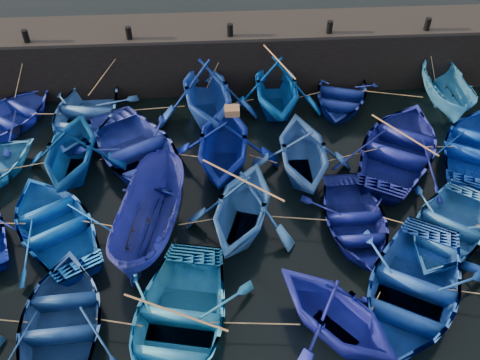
{
  "coord_description": "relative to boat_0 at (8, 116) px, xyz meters",
  "views": [
    {
      "loc": [
        -0.81,
        -9.9,
        13.12
      ],
      "look_at": [
        0.0,
        3.2,
        0.7
      ],
      "focal_mm": 40.0,
      "sensor_mm": 36.0,
      "label": 1
    }
  ],
  "objects": [
    {
      "name": "ground",
      "position": [
        8.89,
        -7.66,
        -0.47
      ],
      "size": [
        120.0,
        120.0,
        0.0
      ],
      "primitive_type": "plane",
      "color": "black",
      "rests_on": "ground"
    },
    {
      "name": "quay_wall",
      "position": [
        8.89,
        2.84,
        0.78
      ],
      "size": [
        26.0,
        2.5,
        2.5
      ],
      "primitive_type": "cube",
      "color": "black",
      "rests_on": "ground"
    },
    {
      "name": "quay_top",
      "position": [
        8.89,
        2.84,
        2.09
      ],
      "size": [
        26.0,
        2.5,
        0.12
      ],
      "primitive_type": "cube",
      "color": "black",
      "rests_on": "quay_wall"
    },
    {
      "name": "bollard_0",
      "position": [
        0.89,
        1.94,
        2.4
      ],
      "size": [
        0.24,
        0.24,
        0.5
      ],
      "primitive_type": "cylinder",
      "color": "black",
      "rests_on": "quay_top"
    },
    {
      "name": "bollard_1",
      "position": [
        4.89,
        1.94,
        2.4
      ],
      "size": [
        0.24,
        0.24,
        0.5
      ],
      "primitive_type": "cylinder",
      "color": "black",
      "rests_on": "quay_top"
    },
    {
      "name": "bollard_2",
      "position": [
        8.89,
        1.94,
        2.4
      ],
      "size": [
        0.24,
        0.24,
        0.5
      ],
      "primitive_type": "cylinder",
      "color": "black",
      "rests_on": "quay_top"
    },
    {
      "name": "bollard_3",
      "position": [
        12.89,
        1.94,
        2.4
      ],
      "size": [
        0.24,
        0.24,
        0.5
      ],
      "primitive_type": "cylinder",
      "color": "black",
      "rests_on": "quay_top"
    },
    {
      "name": "bollard_4",
      "position": [
        16.89,
        1.94,
        2.4
      ],
      "size": [
        0.24,
        0.24,
        0.5
      ],
      "primitive_type": "cylinder",
      "color": "black",
      "rests_on": "quay_top"
    },
    {
      "name": "boat_0",
      "position": [
        0.0,
        0.0,
        0.0
      ],
      "size": [
        5.24,
        5.53,
        0.93
      ],
      "primitive_type": "imported",
      "rotation": [
        0.0,
        0.0,
        2.52
      ],
      "color": "#1C2DA3",
      "rests_on": "ground"
    },
    {
      "name": "boat_1",
      "position": [
        2.98,
        -0.07,
        0.06
      ],
      "size": [
        4.34,
        5.54,
        1.05
      ],
      "primitive_type": "imported",
      "rotation": [
        0.0,
        0.0,
        -0.16
      ],
      "color": "blue",
      "rests_on": "ground"
    },
    {
      "name": "boat_2",
      "position": [
        7.85,
        0.15,
        0.77
      ],
      "size": [
        4.68,
        5.23,
        2.47
      ],
      "primitive_type": "imported",
      "rotation": [
        0.0,
        0.0,
        0.14
      ],
      "color": "#153C9C",
      "rests_on": "ground"
    },
    {
      "name": "boat_3",
      "position": [
        10.65,
        0.45,
        0.7
      ],
      "size": [
        3.84,
        4.44,
        2.33
      ],
      "primitive_type": "imported",
      "rotation": [
        0.0,
        0.0,
        -0.01
      ],
      "color": "#0348A9",
      "rests_on": "ground"
    },
    {
      "name": "boat_4",
      "position": [
        13.43,
        0.79,
        -0.01
      ],
      "size": [
        4.34,
        5.14,
        0.91
      ],
      "primitive_type": "imported",
      "rotation": [
        0.0,
        0.0,
        -0.31
      ],
      "color": "navy",
      "rests_on": "ground"
    },
    {
      "name": "boat_5",
      "position": [
        17.6,
        0.17,
        0.34
      ],
      "size": [
        1.69,
        4.19,
        1.6
      ],
      "primitive_type": "imported",
      "rotation": [
        0.0,
        0.0,
        -0.03
      ],
      "color": "#2A75B7",
      "rests_on": "ground"
    },
    {
      "name": "boat_7",
      "position": [
        3.06,
        -2.94,
        0.63
      ],
      "size": [
        3.76,
        4.31,
        2.18
      ],
      "primitive_type": "imported",
      "rotation": [
        0.0,
        0.0,
        3.1
      ],
      "color": "navy",
      "rests_on": "ground"
    },
    {
      "name": "boat_8",
      "position": [
        5.32,
        -2.67,
        0.1
      ],
      "size": [
        6.1,
        6.71,
        1.14
      ],
      "primitive_type": "imported",
      "rotation": [
        0.0,
        0.0,
        0.51
      ],
      "color": "navy",
      "rests_on": "ground"
    },
    {
      "name": "boat_9",
      "position": [
        8.42,
        -3.0,
        0.74
      ],
      "size": [
        4.43,
        4.98,
        2.41
      ],
      "primitive_type": "imported",
      "rotation": [
        0.0,
        0.0,
        3.03
      ],
      "color": "navy",
      "rests_on": "ground"
    },
    {
      "name": "boat_10",
      "position": [
        11.18,
        -3.5,
        0.64
      ],
      "size": [
        3.62,
        4.2,
        2.21
      ],
      "primitive_type": "imported",
      "rotation": [
        0.0,
        0.0,
        3.14
      ],
      "color": "#25529A",
      "rests_on": "ground"
    },
    {
      "name": "boat_11",
      "position": [
        14.87,
        -2.96,
        0.11
      ],
      "size": [
        6.2,
        6.78,
        1.15
      ],
      "primitive_type": "imported",
      "rotation": [
        0.0,
        0.0,
        2.62
      ],
      "color": "navy",
      "rests_on": "ground"
    },
    {
      "name": "boat_12",
      "position": [
        17.71,
        -3.0,
        0.03
      ],
      "size": [
        5.3,
        5.88,
        1.0
      ],
      "primitive_type": "imported",
      "rotation": [
        0.0,
        0.0,
        2.65
      ],
      "color": "#0735AE",
      "rests_on": "ground"
    },
    {
      "name": "boat_14",
      "position": [
        2.93,
        -5.88,
        0.03
      ],
      "size": [
        5.39,
        5.88,
        1.0
      ],
      "primitive_type": "imported",
      "rotation": [
        0.0,
        0.0,
        3.67
      ],
      "color": "blue",
      "rests_on": "ground"
    },
    {
      "name": "boat_15",
      "position": [
        5.95,
        -6.23,
        0.46
      ],
      "size": [
        2.8,
        5.06,
        1.85
      ],
      "primitive_type": "imported",
      "rotation": [
        0.0,
        0.0,
        2.92
      ],
      "color": "navy",
      "rests_on": "ground"
    },
    {
      "name": "boat_16",
      "position": [
        8.86,
        -6.05,
        0.63
      ],
      "size": [
        4.68,
        5.05,
        2.18
      ],
      "primitive_type": "imported",
      "rotation": [
        0.0,
        0.0,
        -0.31
      ],
      "color": "blue",
      "rests_on": "ground"
    },
    {
      "name": "boat_17",
      "position": [
        12.45,
        -6.32,
        -0.03
      ],
      "size": [
        3.14,
        4.32,
        0.88
      ],
      "primitive_type": "imported",
      "rotation": [
        0.0,
        0.0,
        0.03
      ],
      "color": "navy",
      "rests_on": "ground"
    },
    {
      "name": "boat_18",
      "position": [
        15.31,
        -6.82,
        0.0
      ],
      "size": [
        5.31,
        5.53,
        0.93
      ],
      "primitive_type": "imported",
      "rotation": [
        0.0,
        0.0,
        -0.66
      ],
      "color": "#2262B5",
      "rests_on": "ground"
    },
    {
      "name": "boat_21",
      "position": [
        3.8,
        -9.48,
        0.02
      ],
      "size": [
        3.66,
        4.93,
        0.98
      ],
      "primitive_type": "imported",
      "rotation": [
        0.0,
        0.0,
        3.2
      ],
      "color": "navy",
      "rests_on": "ground"
    },
    {
      "name": "boat_22",
      "position": [
        6.87,
        -9.78,
        0.08
      ],
      "size": [
        4.75,
        5.93,
        1.1
      ],
      "primitive_type": "imported",
      "rotation": [
        0.0,
        0.0,
        -0.2
      ],
      "color": "blue",
      "rests_on": "ground"
    },
    {
      "name": "boat_23",
      "position": [
        11.06,
        -9.99,
        0.56
      ],
      "size": [
        5.09,
        5.15,
        2.05
      ],
      "primitive_type": "imported",
      "rotation": [
        0.0,
        0.0,
        0.7
      ],
      "color": "#161F98",
      "rests_on": "ground"
    },
    {
      "name": "boat_24",
      "position": [
        13.44,
        -9.11,
        0.09
      ],
      "size": [
        5.99,
        6.56,
        1.11
      ],
      "primitive_type": "imported",
      "rotation": [
        0.0,
        0.0,
        -0.52
      ],
      "color": "#124093",
      "rests_on": "ground"
    },
    {
      "name": "wooden_crate",
      "position": [
        8.72,
        -3.0,
        2.07
      ],
      "size": [
        0.49,
        0.42,
        0.25
      ],
      "primitive_type": "cube",
      "color": "brown",
      "rests_on": "boat_9"
    },
    {
      "name": "mooring_ropes",
      "position": [
        8.87,
        -2.59,
        0.41
      ],
      "size": [
        17.65,
        12.02,
        2.1
      ],
      "color": "tan",
      "rests_on": "ground"
    },
    {
      "name": "loose_oars",
      "position": [
        10.31,
        -4.58,
        1.25
      ],
      "size": [
        10.25,
        12.31,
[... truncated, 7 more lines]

